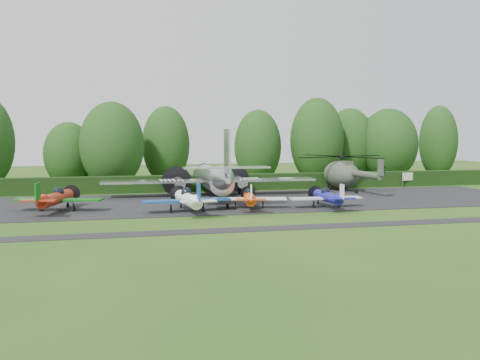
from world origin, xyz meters
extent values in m
plane|color=#244D15|center=(0.00, 0.00, 0.00)|extent=(160.00, 160.00, 0.00)
cube|color=black|center=(0.00, 10.00, 0.00)|extent=(70.00, 18.00, 0.01)
cube|color=black|center=(0.00, -6.00, 0.00)|extent=(70.00, 2.00, 0.00)
cube|color=black|center=(0.00, 21.00, 0.00)|extent=(90.00, 1.60, 2.00)
cylinder|color=silver|center=(0.80, 14.46, 2.08)|extent=(2.52, 13.14, 2.52)
cone|color=silver|center=(0.80, 21.82, 2.08)|extent=(2.52, 1.64, 2.52)
cone|color=silver|center=(0.80, 6.58, 2.63)|extent=(2.52, 3.29, 2.52)
sphere|color=black|center=(0.80, 20.77, 2.63)|extent=(1.64, 1.64, 1.64)
cube|color=silver|center=(0.80, 15.56, 1.75)|extent=(24.09, 2.63, 0.24)
cube|color=white|center=(-3.58, 15.56, 1.88)|extent=(2.85, 2.74, 0.05)
cube|color=white|center=(5.18, 15.56, 1.88)|extent=(2.85, 2.74, 0.05)
cylinder|color=silver|center=(-2.70, 16.21, 1.48)|extent=(1.20, 3.50, 1.20)
cylinder|color=silver|center=(4.31, 16.21, 1.48)|extent=(1.20, 3.50, 1.20)
cylinder|color=black|center=(-2.70, 18.68, 1.48)|extent=(3.50, 0.03, 3.50)
cylinder|color=black|center=(4.31, 18.68, 1.48)|extent=(3.50, 0.03, 3.50)
cube|color=silver|center=(0.80, 5.70, 3.83)|extent=(8.21, 1.53, 0.15)
cube|color=silver|center=(0.80, 5.37, 5.37)|extent=(0.20, 2.41, 4.16)
cylinder|color=black|center=(-2.70, 15.78, 0.27)|extent=(0.27, 0.99, 0.99)
cylinder|color=black|center=(4.31, 15.78, 0.27)|extent=(0.27, 0.99, 0.99)
cylinder|color=black|center=(0.80, 5.26, 0.20)|extent=(0.20, 0.48, 0.48)
cylinder|color=maroon|center=(-14.84, 6.37, 1.25)|extent=(1.09, 6.23, 1.09)
sphere|color=black|center=(-14.84, 7.05, 1.76)|extent=(0.95, 0.95, 0.95)
cube|color=#0E5F11|center=(-14.84, 6.94, 1.08)|extent=(7.93, 1.47, 0.16)
cube|color=maroon|center=(-14.84, 2.64, 1.53)|extent=(2.94, 0.79, 0.11)
cube|color=#0E5F11|center=(-14.84, 2.52, 2.26)|extent=(0.11, 0.91, 1.47)
cylinder|color=black|center=(-14.84, 10.39, 1.25)|extent=(1.70, 0.02, 1.70)
cylinder|color=black|center=(-16.31, 6.71, 0.20)|extent=(0.16, 0.50, 0.50)
cylinder|color=black|center=(-13.37, 6.71, 0.20)|extent=(0.16, 0.50, 0.50)
cylinder|color=black|center=(-14.84, 9.32, 0.18)|extent=(0.14, 0.45, 0.45)
cylinder|color=white|center=(-3.39, 3.14, 1.24)|extent=(1.08, 6.21, 1.08)
sphere|color=black|center=(-3.39, 3.82, 1.75)|extent=(0.95, 0.95, 0.95)
cube|color=navy|center=(-3.39, 3.70, 1.07)|extent=(7.90, 1.47, 0.16)
cube|color=white|center=(-3.39, -0.58, 1.52)|extent=(2.94, 0.79, 0.11)
cube|color=navy|center=(-3.39, -0.70, 2.26)|extent=(0.11, 0.90, 1.47)
cylinder|color=black|center=(-3.39, 7.15, 1.24)|extent=(1.69, 0.02, 1.69)
cylinder|color=black|center=(-4.86, 3.48, 0.20)|extent=(0.16, 0.50, 0.50)
cylinder|color=black|center=(-1.92, 3.48, 0.20)|extent=(0.16, 0.50, 0.50)
cylinder|color=black|center=(-3.39, 6.08, 0.18)|extent=(0.14, 0.45, 0.45)
cylinder|color=#E74B0D|center=(2.47, 4.20, 1.09)|extent=(0.95, 5.46, 0.95)
sphere|color=black|center=(2.47, 4.80, 1.54)|extent=(0.83, 0.83, 0.83)
cube|color=white|center=(2.47, 4.70, 0.94)|extent=(6.95, 1.29, 0.14)
cube|color=#E74B0D|center=(2.47, 0.93, 1.34)|extent=(2.58, 0.69, 0.10)
cube|color=white|center=(2.47, 0.83, 1.99)|extent=(0.10, 0.79, 1.29)
cylinder|color=black|center=(2.47, 7.73, 1.09)|extent=(1.49, 0.02, 1.49)
cylinder|color=black|center=(1.18, 4.50, 0.18)|extent=(0.14, 0.44, 0.44)
cylinder|color=black|center=(3.76, 4.50, 0.18)|extent=(0.14, 0.44, 0.44)
cylinder|color=black|center=(2.47, 6.78, 0.16)|extent=(0.12, 0.40, 0.40)
cylinder|color=#181A91|center=(9.82, 3.13, 1.08)|extent=(0.94, 5.40, 0.94)
sphere|color=black|center=(9.82, 3.72, 1.52)|extent=(0.83, 0.83, 0.83)
cube|color=silver|center=(9.82, 3.62, 0.93)|extent=(6.88, 1.28, 0.14)
cube|color=#181A91|center=(9.82, -0.12, 1.33)|extent=(2.55, 0.69, 0.10)
cube|color=silver|center=(9.82, -0.21, 1.96)|extent=(0.10, 0.79, 1.28)
cylinder|color=black|center=(9.82, 6.61, 1.08)|extent=(1.47, 0.02, 1.47)
cylinder|color=black|center=(8.54, 3.42, 0.18)|extent=(0.14, 0.43, 0.43)
cylinder|color=black|center=(11.09, 3.42, 0.18)|extent=(0.14, 0.43, 0.43)
cylinder|color=black|center=(9.82, 5.68, 0.16)|extent=(0.12, 0.39, 0.39)
ellipsoid|color=#3E4938|center=(17.59, 17.58, 2.03)|extent=(3.51, 6.44, 3.36)
cylinder|color=#3E4938|center=(17.59, 12.52, 2.36)|extent=(0.79, 6.75, 0.79)
cube|color=#3E4938|center=(17.59, 9.03, 3.38)|extent=(0.14, 1.01, 1.80)
cylinder|color=black|center=(17.59, 17.58, 3.71)|extent=(0.34, 0.34, 0.90)
cylinder|color=black|center=(17.59, 17.58, 4.22)|extent=(0.79, 0.79, 0.28)
cylinder|color=black|center=(17.59, 17.58, 4.22)|extent=(13.50, 13.50, 0.07)
cube|color=#3E4938|center=(17.59, 16.68, 3.32)|extent=(1.01, 2.25, 0.79)
ellipsoid|color=black|center=(17.59, 19.38, 2.14)|extent=(2.14, 2.14, 1.92)
cylinder|color=black|center=(16.46, 18.48, 0.34)|extent=(0.20, 0.63, 0.63)
cylinder|color=black|center=(18.71, 18.48, 0.34)|extent=(0.20, 0.63, 0.63)
cylinder|color=black|center=(17.59, 13.98, 0.28)|extent=(0.18, 0.54, 0.54)
cylinder|color=#3F3326|center=(27.43, 20.24, 0.62)|extent=(0.12, 0.12, 1.25)
cylinder|color=#3F3326|center=(30.56, 20.24, 0.62)|extent=(0.12, 0.12, 1.25)
cube|color=beige|center=(28.99, 20.24, 1.35)|extent=(3.33, 0.08, 1.04)
cylinder|color=black|center=(25.16, 31.72, 1.78)|extent=(0.70, 0.70, 3.57)
ellipsoid|color=#163B13|center=(25.16, 31.72, 5.45)|extent=(7.57, 7.57, 10.90)
cylinder|color=black|center=(-9.95, 26.97, 1.82)|extent=(0.70, 0.70, 3.64)
ellipsoid|color=#163B13|center=(-9.95, 26.97, 5.56)|extent=(8.19, 8.19, 11.13)
cylinder|color=black|center=(-15.46, 29.69, 1.40)|extent=(0.70, 0.70, 2.80)
ellipsoid|color=#163B13|center=(-15.46, 29.69, 4.28)|extent=(6.48, 6.48, 8.57)
cylinder|color=black|center=(30.36, 29.37, 1.77)|extent=(0.70, 0.70, 3.53)
ellipsoid|color=#163B13|center=(30.36, 29.37, 5.40)|extent=(8.69, 8.69, 10.79)
cylinder|color=black|center=(10.05, 29.20, 1.70)|extent=(0.70, 0.70, 3.40)
ellipsoid|color=#163B13|center=(10.05, 29.20, 5.20)|extent=(6.62, 6.62, 10.39)
cylinder|color=black|center=(40.88, 32.50, 1.89)|extent=(0.70, 0.70, 3.77)
ellipsoid|color=#163B13|center=(40.88, 32.50, 5.76)|extent=(5.97, 5.97, 11.53)
cylinder|color=black|center=(-2.53, 32.38, 1.79)|extent=(0.70, 0.70, 3.57)
ellipsoid|color=#163B13|center=(-2.53, 32.38, 5.46)|extent=(6.72, 6.72, 10.91)
cylinder|color=black|center=(18.66, 28.63, 1.99)|extent=(0.70, 0.70, 3.98)
ellipsoid|color=#163B13|center=(18.66, 28.63, 6.08)|extent=(7.67, 7.67, 12.16)
cylinder|color=black|center=(28.90, 31.85, 1.58)|extent=(0.70, 0.70, 3.16)
ellipsoid|color=#163B13|center=(28.90, 31.85, 4.82)|extent=(6.65, 6.65, 9.64)
camera|label=1|loc=(-9.66, -43.54, 7.02)|focal=40.00mm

